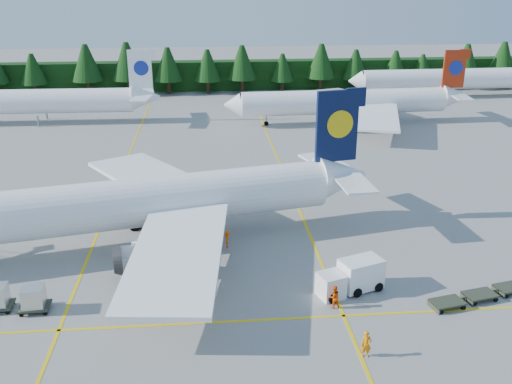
{
  "coord_description": "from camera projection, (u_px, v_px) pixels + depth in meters",
  "views": [
    {
      "loc": [
        -3.43,
        -40.37,
        22.9
      ],
      "look_at": [
        1.14,
        10.36,
        3.5
      ],
      "focal_mm": 40.0,
      "sensor_mm": 36.0,
      "label": 1
    }
  ],
  "objects": [
    {
      "name": "ground",
      "position": [
        253.0,
        278.0,
        46.01
      ],
      "size": [
        320.0,
        320.0,
        0.0
      ],
      "primitive_type": "plane",
      "color": "gray",
      "rests_on": "ground"
    },
    {
      "name": "taxi_stripe_a",
      "position": [
        113.0,
        195.0,
        63.45
      ],
      "size": [
        0.25,
        120.0,
        0.01
      ],
      "primitive_type": "cube",
      "color": "yellow",
      "rests_on": "ground"
    },
    {
      "name": "taxi_stripe_b",
      "position": [
        291.0,
        189.0,
        65.13
      ],
      "size": [
        0.25,
        120.0,
        0.01
      ],
      "primitive_type": "cube",
      "color": "yellow",
      "rests_on": "ground"
    },
    {
      "name": "taxi_stripe_cross",
      "position": [
        261.0,
        320.0,
        40.43
      ],
      "size": [
        80.0,
        0.25,
        0.01
      ],
      "primitive_type": "cube",
      "color": "yellow",
      "rests_on": "ground"
    },
    {
      "name": "treeline_hedge",
      "position": [
        220.0,
        75.0,
        121.27
      ],
      "size": [
        220.0,
        4.0,
        6.0
      ],
      "primitive_type": "cube",
      "color": "black",
      "rests_on": "ground"
    },
    {
      "name": "airliner_navy",
      "position": [
        113.0,
        206.0,
        50.05
      ],
      "size": [
        44.09,
        35.91,
        12.97
      ],
      "rotation": [
        0.0,
        0.0,
        0.21
      ],
      "color": "white",
      "rests_on": "ground"
    },
    {
      "name": "airliner_red",
      "position": [
        340.0,
        102.0,
        92.98
      ],
      "size": [
        39.91,
        32.81,
        11.6
      ],
      "rotation": [
        0.0,
        0.0,
        0.04
      ],
      "color": "white",
      "rests_on": "ground"
    },
    {
      "name": "airliner_far_left",
      "position": [
        21.0,
        101.0,
        92.99
      ],
      "size": [
        40.24,
        4.36,
        11.71
      ],
      "rotation": [
        0.0,
        0.0,
        -0.01
      ],
      "color": "white",
      "rests_on": "ground"
    },
    {
      "name": "airliner_far_right",
      "position": [
        441.0,
        79.0,
        113.0
      ],
      "size": [
        40.61,
        5.06,
        11.81
      ],
      "rotation": [
        0.0,
        0.0,
        0.03
      ],
      "color": "white",
      "rests_on": "ground"
    },
    {
      "name": "service_truck",
      "position": [
        350.0,
        277.0,
        43.7
      ],
      "size": [
        5.52,
        3.52,
        2.51
      ],
      "rotation": [
        0.0,
        0.0,
        0.34
      ],
      "color": "white",
      "rests_on": "ground"
    },
    {
      "name": "dolly_train",
      "position": [
        480.0,
        294.0,
        42.86
      ],
      "size": [
        8.4,
        3.6,
        0.14
      ],
      "rotation": [
        0.0,
        0.0,
        0.21
      ],
      "color": "#333728",
      "rests_on": "ground"
    },
    {
      "name": "uld_pair",
      "position": [
        15.0,
        297.0,
        41.23
      ],
      "size": [
        4.91,
        2.11,
        1.64
      ],
      "rotation": [
        0.0,
        0.0,
        0.04
      ],
      "color": "#333728",
      "rests_on": "ground"
    },
    {
      "name": "crew_a",
      "position": [
        366.0,
        344.0,
        36.27
      ],
      "size": [
        0.73,
        0.54,
        1.84
      ],
      "primitive_type": "imported",
      "rotation": [
        0.0,
        0.0,
        -0.15
      ],
      "color": "orange",
      "rests_on": "ground"
    },
    {
      "name": "crew_b",
      "position": [
        334.0,
        297.0,
        41.7
      ],
      "size": [
        1.0,
        0.86,
        1.77
      ],
      "primitive_type": "imported",
      "rotation": [
        0.0,
        0.0,
        3.39
      ],
      "color": "#FF5005",
      "rests_on": "ground"
    },
    {
      "name": "crew_c",
      "position": [
        227.0,
        239.0,
        51.03
      ],
      "size": [
        0.49,
        0.68,
        1.57
      ],
      "primitive_type": "imported",
      "rotation": [
        0.0,
        0.0,
        1.48
      ],
      "color": "#FC5E05",
      "rests_on": "ground"
    }
  ]
}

